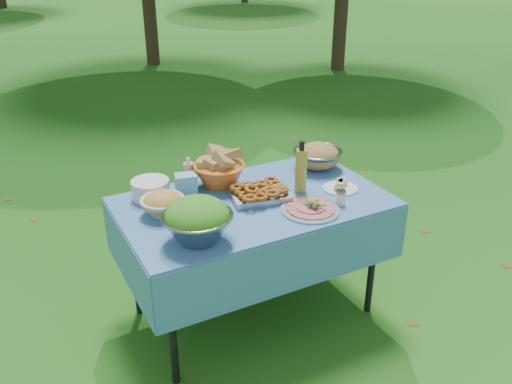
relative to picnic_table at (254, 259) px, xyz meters
The scene contains 14 objects.
ground 0.38m from the picnic_table, ahead, with size 80.00×80.00×0.00m, color #0B3C0B.
picnic_table is the anchor object (origin of this frame).
salad_bowl 0.70m from the picnic_table, 149.78° to the right, with size 0.34×0.34×0.22m, color gray, non-canonical shape.
pasta_bowl_white 0.67m from the picnic_table, 169.80° to the left, with size 0.23×0.23×0.13m, color silver, non-canonical shape.
plate_stack 0.72m from the picnic_table, 148.02° to the left, with size 0.21×0.21×0.10m, color silver.
wipes_box 0.59m from the picnic_table, 136.60° to the left, with size 0.12×0.09×0.11m, color #7BC3CC.
sanitizer_bottle 0.63m from the picnic_table, 123.51° to the left, with size 0.06×0.06×0.17m, color pink.
bread_bowl 0.56m from the picnic_table, 106.70° to the left, with size 0.30×0.30×0.20m, color orange, non-canonical shape.
pasta_bowl_steel 0.77m from the picnic_table, 21.42° to the left, with size 0.30×0.30×0.16m, color gray, non-canonical shape.
fried_tray 0.42m from the picnic_table, ahead, with size 0.32×0.22×0.07m, color #B3B3B7.
charcuterie_platter 0.53m from the picnic_table, 48.60° to the right, with size 0.32×0.32×0.07m, color #BABDC3.
oil_bottle 0.61m from the picnic_table, ahead, with size 0.07×0.07×0.30m, color #A8A235.
cheese_plate 0.66m from the picnic_table, 11.44° to the right, with size 0.20×0.20×0.05m, color silver.
shaker 0.64m from the picnic_table, 33.09° to the right, with size 0.05×0.05×0.08m, color white.
Camera 1 is at (-1.23, -2.36, 2.11)m, focal length 38.00 mm.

